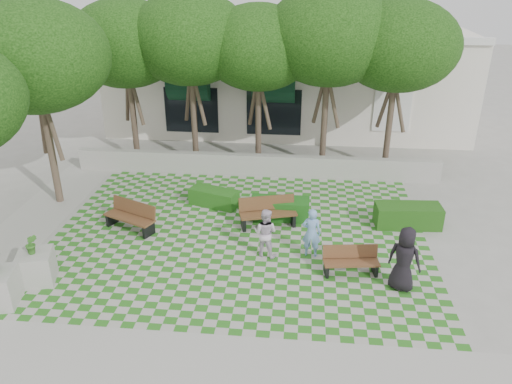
# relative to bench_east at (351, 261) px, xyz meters

# --- Properties ---
(ground) EXTENTS (90.00, 90.00, 0.00)m
(ground) POSITION_rel_bench_east_xyz_m (-3.43, 0.73, -0.40)
(ground) COLOR gray
(ground) RESTS_ON ground
(lawn) EXTENTS (12.00, 12.00, 0.00)m
(lawn) POSITION_rel_bench_east_xyz_m (-3.43, 1.73, -0.39)
(lawn) COLOR #2B721E
(lawn) RESTS_ON ground
(sidewalk_south) EXTENTS (16.00, 2.00, 0.01)m
(sidewalk_south) POSITION_rel_bench_east_xyz_m (-3.43, -3.97, -0.39)
(sidewalk_south) COLOR #9E9B93
(sidewalk_south) RESTS_ON ground
(sidewalk_west) EXTENTS (2.00, 12.00, 0.01)m
(sidewalk_west) POSITION_rel_bench_east_xyz_m (-10.63, 1.73, -0.39)
(sidewalk_west) COLOR #9E9B93
(sidewalk_west) RESTS_ON ground
(retaining_wall) EXTENTS (15.00, 0.36, 0.90)m
(retaining_wall) POSITION_rel_bench_east_xyz_m (-3.43, 6.93, 0.05)
(retaining_wall) COLOR #9E9B93
(retaining_wall) RESTS_ON ground
(bench_east) EXTENTS (1.62, 0.72, 0.82)m
(bench_east) POSITION_rel_bench_east_xyz_m (0.00, 0.00, 0.00)
(bench_east) COLOR #57351D
(bench_east) RESTS_ON ground
(bench_mid) EXTENTS (2.00, 1.14, 1.00)m
(bench_mid) POSITION_rel_bench_east_xyz_m (-2.57, 2.61, 0.08)
(bench_mid) COLOR #51331B
(bench_mid) RESTS_ON ground
(bench_west) EXTENTS (1.90, 1.31, 0.95)m
(bench_west) POSITION_rel_bench_east_xyz_m (-7.06, 1.91, 0.06)
(bench_west) COLOR #53331C
(bench_west) RESTS_ON ground
(hedge_east) EXTENTS (2.21, 1.00, 0.76)m
(hedge_east) POSITION_rel_bench_east_xyz_m (2.12, 3.05, -0.02)
(hedge_east) COLOR #1B4713
(hedge_east) RESTS_ON ground
(hedge_midright) EXTENTS (2.03, 0.85, 0.71)m
(hedge_midright) POSITION_rel_bench_east_xyz_m (-2.20, 3.21, -0.04)
(hedge_midright) COLOR #164D14
(hedge_midright) RESTS_ON ground
(hedge_midleft) EXTENTS (1.90, 1.23, 0.62)m
(hedge_midleft) POSITION_rel_bench_east_xyz_m (-4.64, 3.96, -0.09)
(hedge_midleft) COLOR #1D5316
(hedge_midleft) RESTS_ON ground
(planter_back) EXTENTS (1.13, 1.13, 1.50)m
(planter_back) POSITION_rel_bench_east_xyz_m (-8.68, -1.26, 0.10)
(planter_back) COLOR #9E9B93
(planter_back) RESTS_ON ground
(person_blue) EXTENTS (0.60, 0.42, 1.56)m
(person_blue) POSITION_rel_bench_east_xyz_m (-1.13, 0.85, 0.39)
(person_blue) COLOR #76A1D8
(person_blue) RESTS_ON ground
(person_dark) EXTENTS (1.07, 0.94, 1.85)m
(person_dark) POSITION_rel_bench_east_xyz_m (1.33, -0.60, 0.53)
(person_dark) COLOR black
(person_dark) RESTS_ON ground
(person_white) EXTENTS (0.88, 0.77, 1.54)m
(person_white) POSITION_rel_bench_east_xyz_m (-2.50, 0.73, 0.37)
(person_white) COLOR silver
(person_white) RESTS_ON ground
(tree_row) EXTENTS (17.70, 13.40, 7.41)m
(tree_row) POSITION_rel_bench_east_xyz_m (-5.29, 6.69, 4.78)
(tree_row) COLOR #47382B
(tree_row) RESTS_ON ground
(building) EXTENTS (18.00, 8.92, 5.15)m
(building) POSITION_rel_bench_east_xyz_m (-2.49, 14.81, 2.12)
(building) COLOR silver
(building) RESTS_ON ground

